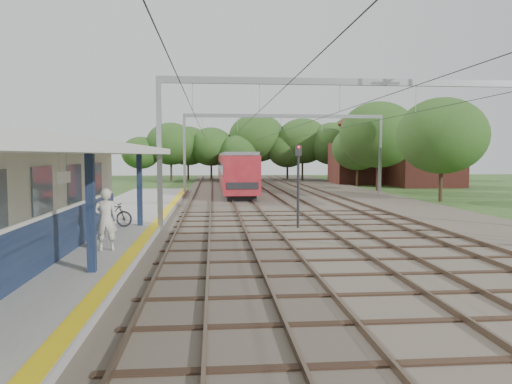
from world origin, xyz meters
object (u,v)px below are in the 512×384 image
person (106,219)px  bicycle (111,214)px  train (233,169)px  signal_post (298,178)px

person → bicycle: bearing=-89.8°
bicycle → train: size_ratio=0.05×
train → signal_post: size_ratio=8.68×
person → bicycle: 5.61m
person → bicycle: person is taller
train → signal_post: (1.85, -30.06, 0.38)m
signal_post → bicycle: bearing=175.9°
person → signal_post: bearing=-149.6°
person → signal_post: signal_post is taller
bicycle → signal_post: 8.61m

